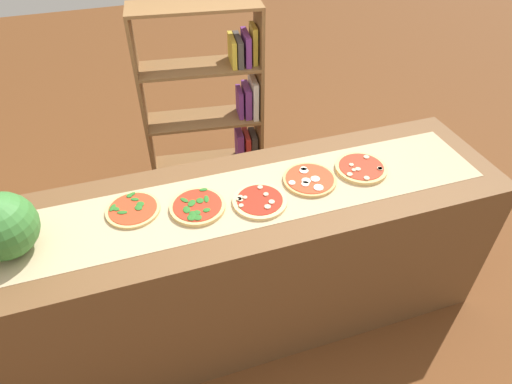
% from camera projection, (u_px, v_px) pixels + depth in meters
% --- Properties ---
extents(ground_plane, '(12.00, 12.00, 0.00)m').
position_uv_depth(ground_plane, '(256.00, 309.00, 2.68)').
color(ground_plane, brown).
extents(counter, '(2.47, 0.70, 0.91)m').
position_uv_depth(counter, '(256.00, 259.00, 2.39)').
color(counter, brown).
rests_on(counter, ground_plane).
extents(parchment_paper, '(2.25, 0.42, 0.00)m').
position_uv_depth(parchment_paper, '(256.00, 195.00, 2.09)').
color(parchment_paper, tan).
rests_on(parchment_paper, counter).
extents(pizza_spinach_0, '(0.24, 0.24, 0.02)m').
position_uv_depth(pizza_spinach_0, '(133.00, 209.00, 2.00)').
color(pizza_spinach_0, '#DBB26B').
rests_on(pizza_spinach_0, parchment_paper).
extents(pizza_spinach_1, '(0.25, 0.25, 0.03)m').
position_uv_depth(pizza_spinach_1, '(197.00, 207.00, 2.01)').
color(pizza_spinach_1, '#DBB26B').
rests_on(pizza_spinach_1, parchment_paper).
extents(pizza_mushroom_2, '(0.25, 0.25, 0.02)m').
position_uv_depth(pizza_mushroom_2, '(260.00, 201.00, 2.05)').
color(pizza_mushroom_2, '#E5C17F').
rests_on(pizza_mushroom_2, parchment_paper).
extents(pizza_mozzarella_3, '(0.26, 0.26, 0.02)m').
position_uv_depth(pizza_mozzarella_3, '(310.00, 180.00, 2.17)').
color(pizza_mozzarella_3, tan).
rests_on(pizza_mozzarella_3, parchment_paper).
extents(pizza_mushroom_4, '(0.26, 0.26, 0.03)m').
position_uv_depth(pizza_mushroom_4, '(361.00, 168.00, 2.23)').
color(pizza_mushroom_4, '#DBB26B').
rests_on(pizza_mushroom_4, parchment_paper).
extents(watermelon, '(0.28, 0.28, 0.28)m').
position_uv_depth(watermelon, '(2.00, 226.00, 1.74)').
color(watermelon, '#387A33').
rests_on(watermelon, counter).
extents(bookshelf, '(0.79, 0.37, 1.47)m').
position_uv_depth(bookshelf, '(219.00, 122.00, 2.98)').
color(bookshelf, brown).
rests_on(bookshelf, ground_plane).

